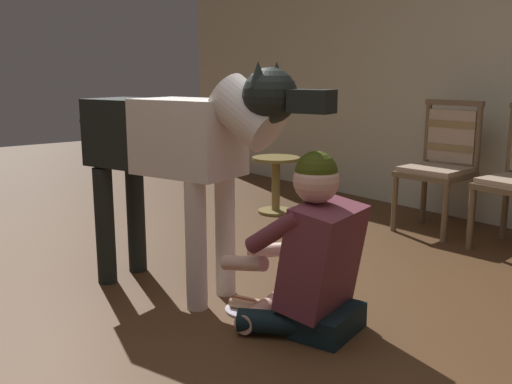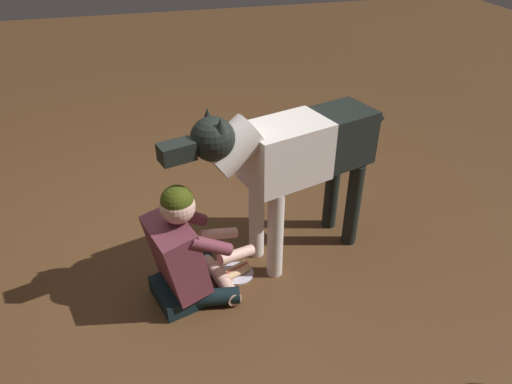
# 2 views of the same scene
# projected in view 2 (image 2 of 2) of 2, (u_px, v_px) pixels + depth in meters

# --- Properties ---
(ground_plane) EXTENTS (15.78, 15.78, 0.00)m
(ground_plane) POSITION_uv_depth(u_px,v_px,m) (183.00, 250.00, 3.49)
(ground_plane) COLOR #50331C
(person_sitting_on_floor) EXTENTS (0.71, 0.59, 0.85)m
(person_sitting_on_floor) POSITION_uv_depth(u_px,v_px,m) (185.00, 254.00, 2.92)
(person_sitting_on_floor) COLOR black
(person_sitting_on_floor) RESTS_ON ground
(large_dog) EXTENTS (1.59, 0.63, 1.24)m
(large_dog) POSITION_uv_depth(u_px,v_px,m) (293.00, 156.00, 3.01)
(large_dog) COLOR silver
(large_dog) RESTS_ON ground
(hot_dog_on_plate) EXTENTS (0.23, 0.23, 0.06)m
(hot_dog_on_plate) POSITION_uv_depth(u_px,v_px,m) (237.00, 271.00, 3.26)
(hot_dog_on_plate) COLOR silver
(hot_dog_on_plate) RESTS_ON ground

